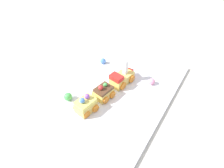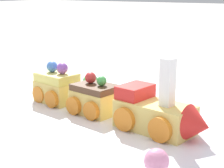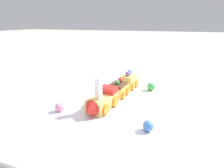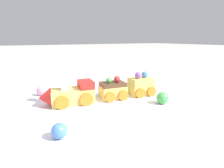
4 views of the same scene
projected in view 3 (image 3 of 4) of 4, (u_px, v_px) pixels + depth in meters
The scene contains 8 objects.
ground_plane at pixel (113, 102), 0.61m from camera, with size 10.00×10.00×0.00m, color beige.
display_board at pixel (113, 100), 0.61m from camera, with size 0.69×0.44×0.01m, color white.
cake_train_locomotive at pixel (100, 102), 0.52m from camera, with size 0.14×0.08×0.10m.
cake_car_chocolate at pixel (118, 89), 0.62m from camera, with size 0.08×0.07×0.06m.
cake_car_lemon at pixel (128, 81), 0.70m from camera, with size 0.08×0.07×0.07m.
gumball_pink at pixel (60, 107), 0.51m from camera, with size 0.03×0.03×0.03m, color pink.
gumball_blue at pixel (148, 126), 0.42m from camera, with size 0.03×0.03×0.03m, color #4C84E0.
gumball_green at pixel (151, 86), 0.67m from camera, with size 0.03×0.03×0.03m, color #4CBC56.
Camera 3 is at (0.52, 0.18, 0.26)m, focal length 28.00 mm.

